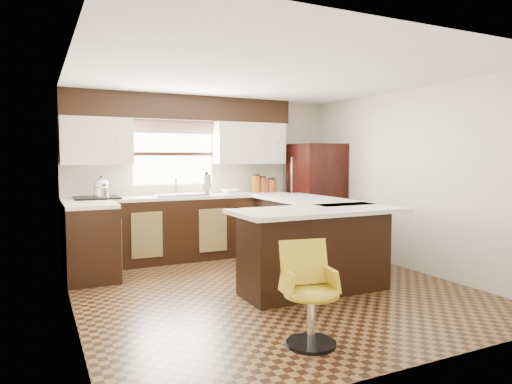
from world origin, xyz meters
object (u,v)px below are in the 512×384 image
peninsula_return (315,252)px  bar_chair (312,295)px  refrigerator (316,197)px  peninsula_long (308,235)px

peninsula_return → bar_chair: size_ratio=2.00×
refrigerator → bar_chair: refrigerator is taller
peninsula_return → refrigerator: bearing=56.2°
peninsula_long → refrigerator: size_ratio=1.14×
refrigerator → bar_chair: size_ratio=2.08×
peninsula_long → refrigerator: refrigerator is taller
peninsula_return → bar_chair: (-0.83, -1.21, -0.04)m
peninsula_return → refrigerator: size_ratio=0.96×
refrigerator → bar_chair: (-2.16, -3.21, -0.45)m
peninsula_return → bar_chair: bearing=-124.3°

